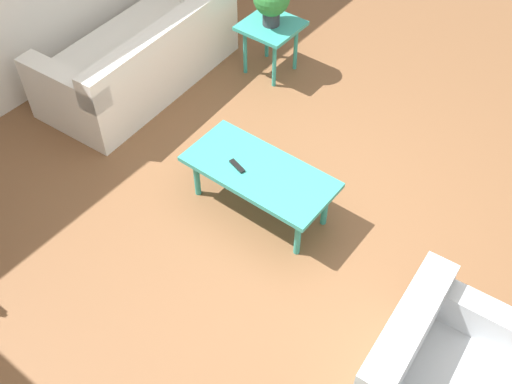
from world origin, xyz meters
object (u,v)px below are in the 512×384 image
(sofa, at_px, (142,57))
(coffee_table, at_px, (260,174))
(armchair, at_px, (442,382))
(side_table_plant, at_px, (271,32))

(sofa, xyz_separation_m, coffee_table, (-1.93, 0.63, 0.10))
(armchair, bearing_deg, sofa, 67.74)
(sofa, distance_m, coffee_table, 2.03)
(sofa, relative_size, coffee_table, 1.73)
(armchair, relative_size, coffee_table, 0.86)
(armchair, distance_m, coffee_table, 1.98)
(armchair, height_order, coffee_table, armchair)
(armchair, distance_m, side_table_plant, 3.66)
(coffee_table, xyz_separation_m, side_table_plant, (1.05, -1.56, 0.07))
(sofa, bearing_deg, armchair, 68.11)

